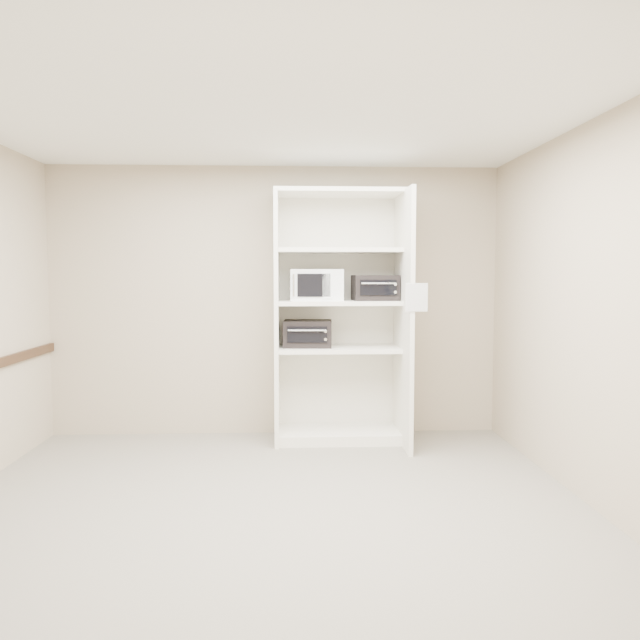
{
  "coord_description": "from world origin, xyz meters",
  "views": [
    {
      "loc": [
        0.16,
        -4.31,
        1.63
      ],
      "look_at": [
        0.42,
        1.26,
        1.21
      ],
      "focal_mm": 35.0,
      "sensor_mm": 36.0,
      "label": 1
    }
  ],
  "objects_px": {
    "shelving_unit": "(343,325)",
    "toaster_oven_lower": "(308,333)",
    "microwave": "(317,285)",
    "toaster_oven_upper": "(375,288)"
  },
  "relations": [
    {
      "from": "microwave",
      "to": "toaster_oven_lower",
      "type": "relative_size",
      "value": 1.09
    },
    {
      "from": "microwave",
      "to": "toaster_oven_lower",
      "type": "distance_m",
      "value": 0.48
    },
    {
      "from": "toaster_oven_lower",
      "to": "shelving_unit",
      "type": "bearing_deg",
      "value": 1.41
    },
    {
      "from": "shelving_unit",
      "to": "toaster_oven_upper",
      "type": "relative_size",
      "value": 5.7
    },
    {
      "from": "microwave",
      "to": "toaster_oven_upper",
      "type": "relative_size",
      "value": 1.18
    },
    {
      "from": "shelving_unit",
      "to": "toaster_oven_lower",
      "type": "height_order",
      "value": "shelving_unit"
    },
    {
      "from": "microwave",
      "to": "toaster_oven_upper",
      "type": "xyz_separation_m",
      "value": [
        0.56,
        -0.04,
        -0.03
      ]
    },
    {
      "from": "shelving_unit",
      "to": "microwave",
      "type": "bearing_deg",
      "value": 175.29
    },
    {
      "from": "shelving_unit",
      "to": "toaster_oven_lower",
      "type": "xyz_separation_m",
      "value": [
        -0.35,
        0.01,
        -0.08
      ]
    },
    {
      "from": "shelving_unit",
      "to": "toaster_oven_lower",
      "type": "relative_size",
      "value": 5.25
    }
  ]
}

